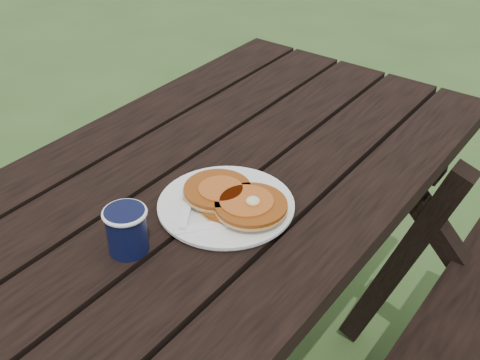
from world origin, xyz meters
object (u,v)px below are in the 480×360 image
Objects in this scene: pancake_stack at (235,199)px; coffee_cup at (126,228)px; plate at (226,206)px; picnic_table at (158,357)px.

pancake_stack is 0.22m from coffee_cup.
plate is at bearing 72.61° from coffee_cup.
picnic_table is 0.44m from coffee_cup.
plate is 0.21m from coffee_cup.
coffee_cup is (-0.06, -0.20, 0.04)m from plate.
coffee_cup reaches higher than pancake_stack.
coffee_cup reaches higher than picnic_table.
pancake_stack is (0.12, 0.14, 0.41)m from picnic_table.
picnic_table is 6.99× the size of plate.
picnic_table is 21.11× the size of coffee_cup.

